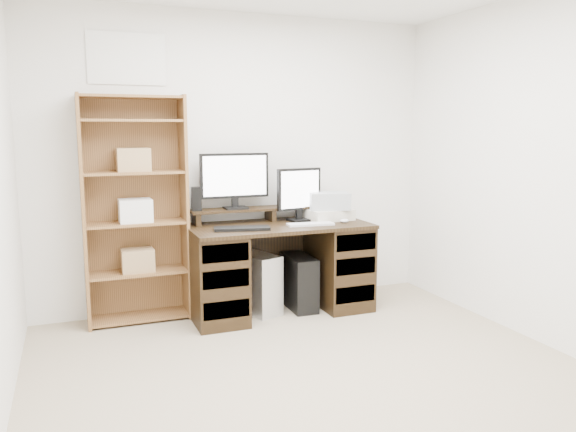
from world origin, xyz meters
TOP-DOWN VIEW (x-y plane):
  - room at (-0.00, 0.00)m, footprint 3.54×4.04m
  - desk at (0.23, 1.64)m, footprint 1.50×0.70m
  - riser_shelf at (0.23, 1.85)m, footprint 1.40×0.22m
  - monitor_wide at (-0.09, 1.86)m, footprint 0.59×0.15m
  - monitor_small at (0.46, 1.75)m, footprint 0.42×0.18m
  - speaker at (-0.42, 1.85)m, footprint 0.08×0.08m
  - keyboard_black at (-0.13, 1.49)m, footprint 0.46×0.23m
  - keyboard_white at (0.45, 1.50)m, footprint 0.40×0.15m
  - mouse at (0.78, 1.51)m, footprint 0.08×0.06m
  - printer at (0.72, 1.70)m, footprint 0.40×0.32m
  - basket at (0.72, 1.70)m, footprint 0.39×0.32m
  - tower_silver at (0.03, 1.71)m, footprint 0.38×0.55m
  - tower_black at (0.42, 1.66)m, footprint 0.21×0.47m
  - bookshelf at (-0.91, 1.86)m, footprint 0.80×0.30m

SIDE VIEW (x-z plane):
  - tower_black at x=0.42m, z-range 0.00..0.46m
  - tower_silver at x=0.03m, z-range 0.00..0.50m
  - desk at x=0.23m, z-range 0.01..0.76m
  - keyboard_white at x=0.45m, z-range 0.75..0.77m
  - keyboard_black at x=-0.13m, z-range 0.75..0.77m
  - mouse at x=0.78m, z-range 0.75..0.78m
  - printer at x=0.72m, z-range 0.75..0.84m
  - riser_shelf at x=0.23m, z-range 0.78..0.90m
  - basket at x=0.72m, z-range 0.84..0.99m
  - bookshelf at x=-0.91m, z-range 0.02..1.82m
  - speaker at x=-0.42m, z-range 0.87..1.07m
  - monitor_small at x=0.46m, z-range 0.77..1.22m
  - monitor_wide at x=-0.09m, z-range 0.90..1.36m
  - room at x=0.00m, z-range -0.02..2.52m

